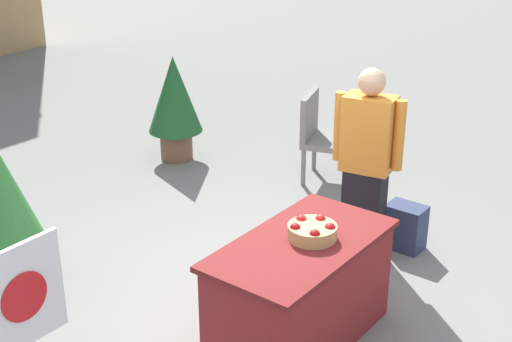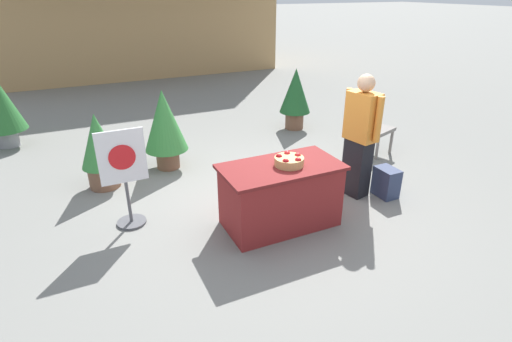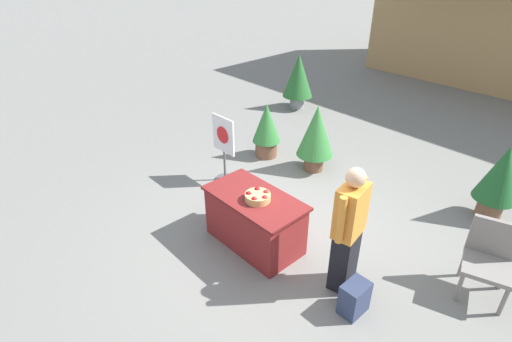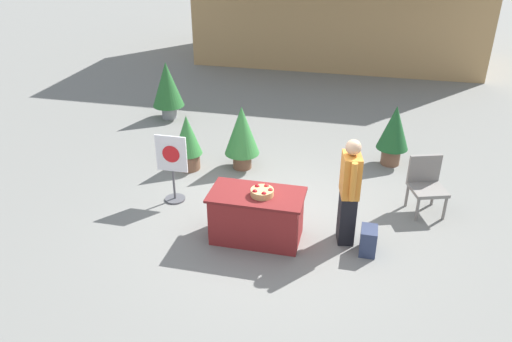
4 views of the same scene
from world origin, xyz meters
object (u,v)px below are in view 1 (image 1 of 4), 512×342
patio_chair (322,133)px  poster_board (28,332)px  potted_plant_near_right (0,203)px  potted_plant_near_left (174,100)px  backpack (405,227)px  person_visitor (366,164)px  apple_basket (312,231)px  display_table (300,291)px

patio_chair → poster_board: bearing=-99.7°
poster_board → potted_plant_near_right: bearing=150.1°
potted_plant_near_left → poster_board: bearing=-147.9°
backpack → person_visitor: bearing=145.7°
apple_basket → potted_plant_near_left: 3.74m
backpack → poster_board: bearing=166.8°
potted_plant_near_right → patio_chair: bearing=-13.7°
apple_basket → person_visitor: (1.26, 0.28, 0.02)m
display_table → potted_plant_near_right: 2.47m
poster_board → potted_plant_near_right: 1.72m
apple_basket → potted_plant_near_left: potted_plant_near_left is taller
poster_board → potted_plant_near_left: size_ratio=0.99×
display_table → apple_basket: (0.09, -0.03, 0.45)m
apple_basket → patio_chair: patio_chair is taller
display_table → apple_basket: apple_basket is taller
patio_chair → potted_plant_near_right: potted_plant_near_right is taller
apple_basket → potted_plant_near_right: size_ratio=0.27×
display_table → backpack: (1.71, 0.01, -0.19)m
poster_board → potted_plant_near_right: potted_plant_near_right is taller
poster_board → display_table: bearing=64.2°
display_table → potted_plant_near_left: 3.78m
person_visitor → patio_chair: (1.23, 1.22, -0.34)m
poster_board → potted_plant_near_left: bearing=121.8°
poster_board → patio_chair: poster_board is taller
poster_board → patio_chair: (4.27, 0.66, -0.12)m
person_visitor → backpack: 0.79m
apple_basket → potted_plant_near_left: bearing=58.3°
display_table → poster_board: bearing=154.4°
backpack → potted_plant_near_right: bearing=137.9°
patio_chair → potted_plant_near_left: 1.77m
person_visitor → potted_plant_near_right: size_ratio=1.32×
poster_board → patio_chair: size_ratio=1.28×
potted_plant_near_right → backpack: bearing=-42.1°
apple_basket → person_visitor: person_visitor is taller
person_visitor → potted_plant_near_right: (-2.19, 2.05, -0.12)m
backpack → potted_plant_near_left: potted_plant_near_left is taller
backpack → potted_plant_near_left: 3.20m
potted_plant_near_left → patio_chair: bearing=-72.6°
backpack → display_table: bearing=-179.7°
display_table → patio_chair: bearing=29.7°
apple_basket → patio_chair: 2.92m
apple_basket → potted_plant_near_right: 2.51m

